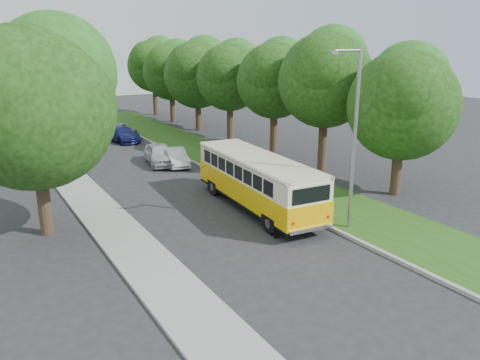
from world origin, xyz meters
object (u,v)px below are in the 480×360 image
lamppost_near (353,135)px  vintage_bus (257,183)px  car_silver (160,154)px  car_blue (121,134)px  car_white (176,157)px  car_grey (121,131)px  lamppost_far (53,107)px

lamppost_near → vintage_bus: lamppost_near is taller
vintage_bus → car_silver: size_ratio=2.22×
car_blue → car_silver: bearing=-101.6°
car_white → car_silver: bearing=140.8°
vintage_bus → car_white: (0.05, 10.37, -0.79)m
vintage_bus → car_blue: vintage_bus is taller
car_white → car_blue: bearing=104.6°
vintage_bus → car_grey: size_ratio=2.11×
lamppost_far → car_white: lamppost_far is taller
car_white → car_grey: bearing=101.6°
lamppost_near → car_grey: (-2.08, 26.62, -3.75)m
car_blue → car_grey: 1.73m
vintage_bus → car_silver: (-0.73, 11.30, -0.68)m
lamppost_near → vintage_bus: (-1.97, 4.45, -2.97)m
car_silver → car_grey: bearing=97.2°
car_blue → car_grey: bearing=61.7°
car_blue → car_white: bearing=-97.1°
vintage_bus → lamppost_near: bearing=-61.8°
car_silver → car_white: car_silver is taller
car_white → car_grey: (-0.16, 11.81, 0.01)m
car_silver → lamppost_near: bearing=-69.8°
car_grey → vintage_bus: bearing=-95.6°
lamppost_near → lamppost_far: size_ratio=1.07×
car_grey → lamppost_far: bearing=-135.9°
lamppost_far → vintage_bus: (6.93, -14.05, -2.71)m
car_white → car_grey: 11.81m
lamppost_far → car_grey: lamppost_far is taller
vintage_bus → car_silver: bearing=98.0°
car_grey → lamppost_near: bearing=-91.4°
lamppost_near → car_white: (-1.92, 14.81, -3.76)m
lamppost_far → car_grey: 11.17m
lamppost_near → car_blue: bearing=95.9°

